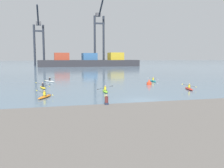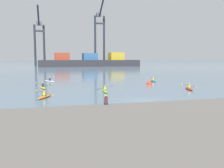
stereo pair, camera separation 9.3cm
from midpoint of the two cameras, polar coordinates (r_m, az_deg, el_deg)
ground_plane at (r=27.70m, az=7.17°, el=-3.85°), size 800.00×800.00×0.00m
container_barge at (r=134.97m, az=-5.31°, el=5.28°), size 54.65×11.71×7.68m
gantry_crane_west at (r=146.84m, az=-16.84°, el=10.32°), size 6.24×15.38×32.58m
gantry_crane_west_mid at (r=143.74m, az=-3.00°, el=12.05°), size 6.46×20.12×39.71m
channel_buoy at (r=43.63m, az=8.66°, el=0.28°), size 0.90×0.90×1.00m
kayak_red at (r=38.52m, az=17.58°, el=-1.00°), size 2.18×3.44×0.95m
kayak_orange at (r=30.38m, az=-15.59°, el=-2.81°), size 2.05×3.33×0.95m
kayak_teal at (r=49.80m, az=9.55°, el=0.77°), size 2.25×3.45×0.95m
kayak_yellow at (r=39.79m, az=-16.03°, el=-0.73°), size 2.17×3.45×1.02m
kayak_lime at (r=34.26m, az=-1.71°, el=-1.58°), size 2.24×3.44×0.95m
kayak_white at (r=50.03m, az=-14.54°, el=0.69°), size 2.28×3.21×0.95m
seated_onlooker at (r=21.02m, az=-1.43°, el=-3.82°), size 0.32×0.30×0.90m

